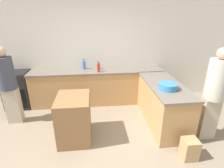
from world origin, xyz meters
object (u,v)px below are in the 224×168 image
object	(u,v)px
island_table	(74,118)
mixing_bowl	(168,86)
person_at_peninsula	(214,93)
water_bottle_blue	(84,65)
wine_bottle_dark	(99,66)
paper_bag	(190,149)
hot_sauce_bottle	(98,68)
range_oven	(19,89)
person_by_range	(8,84)

from	to	relation	value
island_table	mixing_bowl	size ratio (longest dim) A/B	2.43
mixing_bowl	person_at_peninsula	world-z (taller)	person_at_peninsula
mixing_bowl	water_bottle_blue	world-z (taller)	water_bottle_blue
wine_bottle_dark	mixing_bowl	bearing A→B (deg)	-49.83
paper_bag	hot_sauce_bottle	bearing A→B (deg)	124.80
range_oven	mixing_bowl	distance (m)	3.65
range_oven	person_at_peninsula	bearing A→B (deg)	-22.89
paper_bag	water_bottle_blue	bearing A→B (deg)	127.46
wine_bottle_dark	hot_sauce_bottle	world-z (taller)	hot_sauce_bottle
wine_bottle_dark	person_by_range	size ratio (longest dim) A/B	0.11
hot_sauce_bottle	paper_bag	distance (m)	2.62
wine_bottle_dark	person_by_range	distance (m)	2.10
water_bottle_blue	person_by_range	distance (m)	1.77
wine_bottle_dark	person_at_peninsula	xyz separation A→B (m)	(1.98, -1.84, -0.03)
wine_bottle_dark	hot_sauce_bottle	xyz separation A→B (m)	(-0.02, -0.28, 0.03)
range_oven	hot_sauce_bottle	size ratio (longest dim) A/B	3.56
wine_bottle_dark	paper_bag	world-z (taller)	wine_bottle_dark
island_table	hot_sauce_bottle	xyz separation A→B (m)	(0.52, 1.30, 0.58)
hot_sauce_bottle	paper_bag	world-z (taller)	hot_sauce_bottle
range_oven	island_table	bearing A→B (deg)	-43.43
hot_sauce_bottle	person_at_peninsula	world-z (taller)	person_at_peninsula
wine_bottle_dark	range_oven	bearing A→B (deg)	-176.50
mixing_bowl	person_at_peninsula	xyz separation A→B (m)	(0.71, -0.34, -0.02)
range_oven	person_by_range	world-z (taller)	person_by_range
mixing_bowl	water_bottle_blue	distance (m)	2.24
water_bottle_blue	hot_sauce_bottle	xyz separation A→B (m)	(0.37, -0.29, -0.00)
range_oven	hot_sauce_bottle	world-z (taller)	hot_sauce_bottle
person_at_peninsula	person_by_range	bearing A→B (deg)	166.21
range_oven	person_by_range	xyz separation A→B (m)	(0.16, -0.76, 0.45)
mixing_bowl	island_table	bearing A→B (deg)	-177.34
paper_bag	island_table	bearing A→B (deg)	159.19
mixing_bowl	person_by_range	world-z (taller)	person_by_range
hot_sauce_bottle	person_by_range	xyz separation A→B (m)	(-1.89, -0.60, -0.11)
island_table	wine_bottle_dark	size ratio (longest dim) A/B	4.79
hot_sauce_bottle	range_oven	bearing A→B (deg)	175.66
range_oven	person_by_range	size ratio (longest dim) A/B	0.55
wine_bottle_dark	hot_sauce_bottle	bearing A→B (deg)	-93.46
range_oven	island_table	size ratio (longest dim) A/B	1.07
island_table	wine_bottle_dark	distance (m)	1.76
range_oven	person_at_peninsula	distance (m)	4.42
island_table	person_at_peninsula	xyz separation A→B (m)	(2.51, -0.25, 0.52)
hot_sauce_bottle	wine_bottle_dark	bearing A→B (deg)	86.54
person_by_range	island_table	bearing A→B (deg)	-27.01
wine_bottle_dark	person_by_range	bearing A→B (deg)	-155.21
water_bottle_blue	paper_bag	xyz separation A→B (m)	(1.78, -2.32, -0.84)
water_bottle_blue	person_at_peninsula	size ratio (longest dim) A/B	0.15
person_by_range	person_at_peninsula	size ratio (longest dim) A/B	0.95
island_table	person_by_range	world-z (taller)	person_by_range
mixing_bowl	wine_bottle_dark	xyz separation A→B (m)	(-1.27, 1.50, 0.01)
range_oven	water_bottle_blue	xyz separation A→B (m)	(1.69, 0.13, 0.56)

